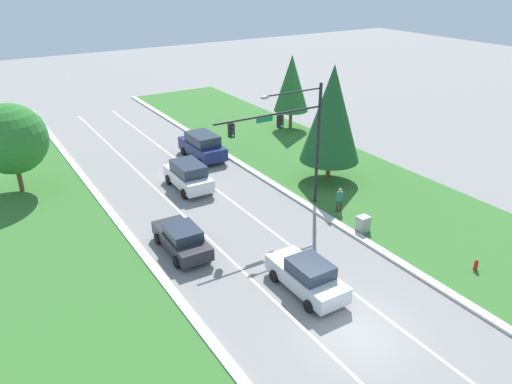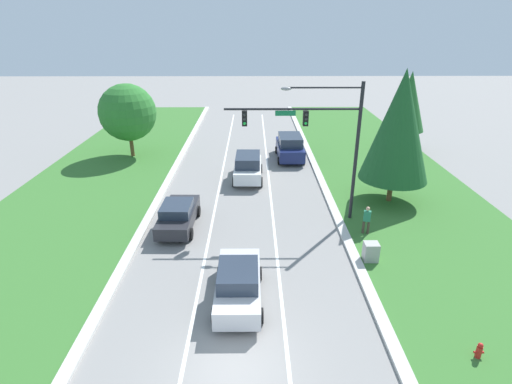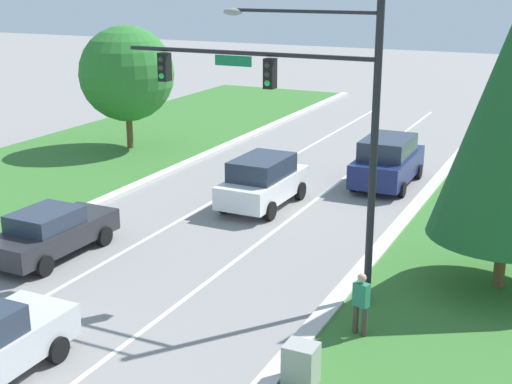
# 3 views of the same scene
# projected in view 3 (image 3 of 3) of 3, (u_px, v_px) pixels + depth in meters

# --- Properties ---
(traffic_signal_mast) EXTENTS (7.42, 0.41, 8.00)m
(traffic_signal_mast) POSITION_uv_depth(u_px,v_px,m) (299.00, 104.00, 18.75)
(traffic_signal_mast) COLOR black
(traffic_signal_mast) RESTS_ON ground_plane
(charcoal_sedan) EXTENTS (2.07, 4.58, 1.57)m
(charcoal_sedan) POSITION_uv_depth(u_px,v_px,m) (51.00, 232.00, 22.47)
(charcoal_sedan) COLOR #28282D
(charcoal_sedan) RESTS_ON ground_plane
(navy_suv) EXTENTS (2.30, 4.90, 2.08)m
(navy_suv) POSITION_uv_depth(u_px,v_px,m) (388.00, 161.00, 30.08)
(navy_suv) COLOR navy
(navy_suv) RESTS_ON ground_plane
(white_suv) EXTENTS (2.19, 4.56, 1.95)m
(white_suv) POSITION_uv_depth(u_px,v_px,m) (263.00, 181.00, 27.29)
(white_suv) COLOR white
(white_suv) RESTS_ON ground_plane
(utility_cabinet) EXTENTS (0.70, 0.60, 1.02)m
(utility_cabinet) POSITION_uv_depth(u_px,v_px,m) (301.00, 366.00, 15.31)
(utility_cabinet) COLOR #9E9E99
(utility_cabinet) RESTS_ON ground_plane
(pedestrian) EXTENTS (0.43, 0.32, 1.69)m
(pedestrian) POSITION_uv_depth(u_px,v_px,m) (361.00, 302.00, 17.32)
(pedestrian) COLOR #42382D
(pedestrian) RESTS_ON ground_plane
(oak_far_left_tree) EXTENTS (4.74, 4.74, 6.25)m
(oak_far_left_tree) POSITION_uv_depth(u_px,v_px,m) (127.00, 74.00, 35.48)
(oak_far_left_tree) COLOR brown
(oak_far_left_tree) RESTS_ON ground_plane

